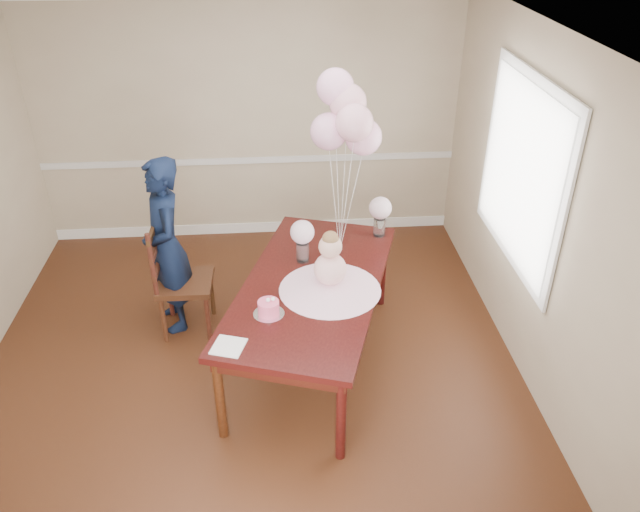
{
  "coord_description": "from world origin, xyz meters",
  "views": [
    {
      "loc": [
        0.26,
        -3.95,
        3.55
      ],
      "look_at": [
        0.58,
        0.16,
        1.05
      ],
      "focal_mm": 35.0,
      "sensor_mm": 36.0,
      "label": 1
    }
  ],
  "objects_px": {
    "woman": "(166,246)",
    "birthday_cake": "(269,308)",
    "dining_table_top": "(312,286)",
    "dining_chair_seat": "(185,283)"
  },
  "relations": [
    {
      "from": "birthday_cake",
      "to": "dining_table_top",
      "type": "bearing_deg",
      "value": 48.31
    },
    {
      "from": "dining_table_top",
      "to": "birthday_cake",
      "type": "relative_size",
      "value": 13.33
    },
    {
      "from": "birthday_cake",
      "to": "woman",
      "type": "distance_m",
      "value": 1.36
    },
    {
      "from": "dining_table_top",
      "to": "birthday_cake",
      "type": "xyz_separation_m",
      "value": [
        -0.35,
        -0.39,
        0.09
      ]
    },
    {
      "from": "dining_chair_seat",
      "to": "woman",
      "type": "distance_m",
      "value": 0.37
    },
    {
      "from": "dining_table_top",
      "to": "woman",
      "type": "height_order",
      "value": "woman"
    },
    {
      "from": "woman",
      "to": "birthday_cake",
      "type": "bearing_deg",
      "value": 22.28
    },
    {
      "from": "woman",
      "to": "dining_chair_seat",
      "type": "bearing_deg",
      "value": 37.8
    },
    {
      "from": "birthday_cake",
      "to": "dining_chair_seat",
      "type": "bearing_deg",
      "value": 128.35
    },
    {
      "from": "dining_table_top",
      "to": "woman",
      "type": "bearing_deg",
      "value": 170.0
    }
  ]
}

